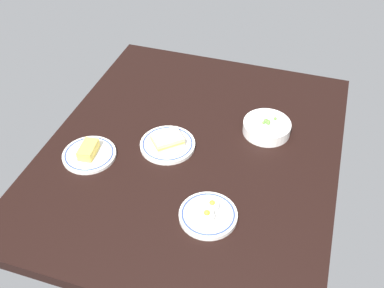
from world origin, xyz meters
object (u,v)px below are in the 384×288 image
at_px(plate_eggs, 208,214).
at_px(bowl_peas, 267,127).
at_px(plate_cheese, 89,153).
at_px(plate_sandwich, 168,143).

distance_m(plate_eggs, bowl_peas, 0.44).
height_order(plate_eggs, bowl_peas, bowl_peas).
height_order(plate_eggs, plate_cheese, plate_eggs).
xyz_separation_m(bowl_peas, plate_cheese, (-0.30, 0.54, -0.01)).
bearing_deg(bowl_peas, plate_eggs, 168.28).
distance_m(plate_sandwich, plate_cheese, 0.27).
bearing_deg(plate_cheese, plate_sandwich, -61.58).
height_order(plate_sandwich, bowl_peas, bowl_peas).
xyz_separation_m(plate_eggs, bowl_peas, (0.43, -0.09, 0.01)).
distance_m(plate_eggs, plate_sandwich, 0.34).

